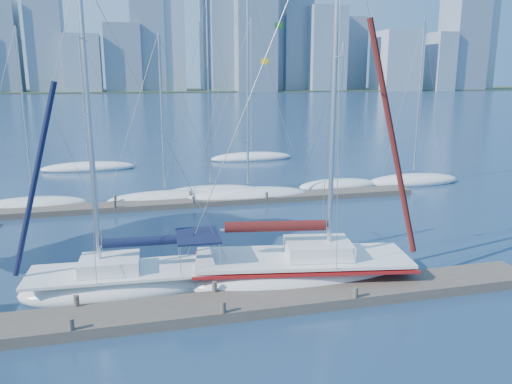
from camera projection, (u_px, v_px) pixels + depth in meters
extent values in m
plane|color=navy|center=(219.00, 312.00, 18.32)|extent=(700.00, 700.00, 0.00)
cube|color=#4B4137|center=(219.00, 307.00, 18.27)|extent=(26.00, 2.00, 0.40)
cube|color=#4B4137|center=(207.00, 201.00, 33.87)|extent=(30.00, 1.80, 0.36)
cube|color=#38472D|center=(132.00, 91.00, 320.65)|extent=(800.00, 100.00, 1.50)
ellipsoid|color=white|center=(126.00, 286.00, 19.96)|extent=(8.22, 3.07, 1.42)
cube|color=white|center=(125.00, 271.00, 19.81)|extent=(7.62, 2.83, 0.11)
cube|color=white|center=(110.00, 264.00, 19.62)|extent=(2.36, 1.84, 0.52)
cylinder|color=silver|center=(90.00, 128.00, 18.36)|extent=(0.17, 0.17, 11.26)
cylinder|color=silver|center=(149.00, 243.00, 19.75)|extent=(3.84, 0.29, 0.09)
cylinder|color=black|center=(149.00, 241.00, 19.73)|extent=(3.54, 0.56, 0.38)
cube|color=black|center=(198.00, 236.00, 20.07)|extent=(1.82, 2.34, 0.08)
ellipsoid|color=white|center=(302.00, 275.00, 21.00)|extent=(9.92, 4.73, 1.67)
cube|color=white|center=(302.00, 258.00, 20.82)|extent=(9.19, 4.36, 0.13)
cube|color=white|center=(318.00, 248.00, 20.78)|extent=(2.99, 2.46, 0.61)
cylinder|color=silver|center=(335.00, 77.00, 19.25)|extent=(0.20, 0.20, 14.59)
cylinder|color=silver|center=(275.00, 229.00, 20.45)|extent=(4.46, 0.89, 0.11)
cylinder|color=#3D0D0D|center=(275.00, 226.00, 20.43)|extent=(4.17, 1.16, 0.45)
cube|color=maroon|center=(302.00, 262.00, 20.86)|extent=(9.41, 4.52, 0.11)
ellipsoid|color=white|center=(34.00, 205.00, 32.70)|extent=(7.19, 4.76, 1.14)
cylinder|color=silver|center=(24.00, 113.00, 31.35)|extent=(0.12, 0.12, 10.42)
ellipsoid|color=white|center=(165.00, 198.00, 34.65)|extent=(8.08, 4.65, 1.08)
cylinder|color=silver|center=(162.00, 113.00, 33.33)|extent=(0.12, 0.12, 10.24)
ellipsoid|color=white|center=(210.00, 193.00, 36.22)|extent=(7.81, 5.14, 1.11)
cylinder|color=silver|center=(208.00, 95.00, 34.65)|extent=(0.12, 0.12, 12.43)
ellipsoid|color=white|center=(248.00, 196.00, 35.14)|extent=(9.07, 5.62, 1.26)
cylinder|color=silver|center=(248.00, 83.00, 33.39)|extent=(0.14, 0.14, 13.80)
ellipsoid|color=white|center=(338.00, 186.00, 38.79)|extent=(6.71, 3.51, 1.07)
cylinder|color=silver|center=(341.00, 111.00, 37.50)|extent=(0.12, 0.12, 9.94)
ellipsoid|color=white|center=(413.00, 181.00, 40.35)|extent=(8.30, 5.37, 1.21)
cylinder|color=silver|center=(419.00, 96.00, 38.83)|extent=(0.13, 0.13, 11.74)
ellipsoid|color=white|center=(89.00, 168.00, 46.40)|extent=(8.65, 3.29, 1.13)
cylinder|color=silver|center=(83.00, 99.00, 44.98)|extent=(0.12, 0.12, 10.97)
ellipsoid|color=white|center=(251.00, 158.00, 52.10)|extent=(8.88, 4.19, 1.21)
cylinder|color=silver|center=(251.00, 85.00, 50.43)|extent=(0.13, 0.13, 13.10)
cube|color=#97A6B5|center=(48.00, 58.00, 294.87)|extent=(16.16, 17.61, 39.49)
cube|color=slate|center=(83.00, 64.00, 277.76)|extent=(19.36, 19.81, 31.64)
cube|color=slate|center=(123.00, 59.00, 283.92)|extent=(19.95, 16.86, 37.93)
cube|color=#97A6B5|center=(167.00, 29.00, 288.90)|extent=(19.04, 14.99, 71.57)
cube|color=slate|center=(215.00, 30.00, 310.21)|extent=(16.86, 17.46, 74.75)
cube|color=slate|center=(254.00, 16.00, 288.75)|extent=(23.36, 18.95, 86.33)
cube|color=#97A6B5|center=(280.00, 54.00, 313.55)|extent=(14.48, 17.11, 45.33)
cube|color=slate|center=(325.00, 50.00, 304.58)|extent=(22.15, 18.80, 49.97)
cube|color=slate|center=(351.00, 54.00, 340.57)|extent=(15.40, 17.52, 47.73)
cube|color=#97A6B5|center=(396.00, 61.00, 316.97)|extent=(25.20, 23.94, 36.85)
cube|color=slate|center=(438.00, 62.00, 324.39)|extent=(13.43, 21.38, 36.53)
cube|color=slate|center=(464.00, 25.00, 326.65)|extent=(23.19, 23.60, 84.64)
cube|color=#97A6B5|center=(480.00, 34.00, 352.38)|extent=(16.55, 17.08, 76.63)
cube|color=slate|center=(42.00, 2.00, 270.69)|extent=(18.36, 18.00, 96.96)
cube|color=slate|center=(146.00, 10.00, 284.45)|extent=(18.91, 18.00, 91.54)
cube|color=slate|center=(224.00, 12.00, 295.04)|extent=(17.30, 18.00, 93.05)
cube|color=slate|center=(295.00, 34.00, 308.40)|extent=(17.37, 18.00, 69.84)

